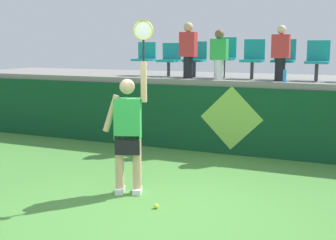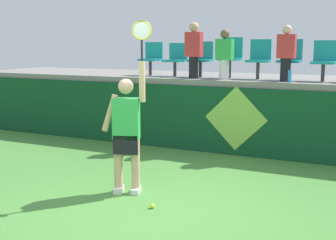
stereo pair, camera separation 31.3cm
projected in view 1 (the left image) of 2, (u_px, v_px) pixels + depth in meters
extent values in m
plane|color=#478438|center=(154.00, 210.00, 6.09)|extent=(40.00, 40.00, 0.00)
cube|color=#0F4223|center=(228.00, 120.00, 9.14)|extent=(13.98, 0.20, 1.35)
cube|color=gray|center=(244.00, 79.00, 10.14)|extent=(13.98, 2.57, 0.12)
cube|color=white|center=(120.00, 190.00, 6.79)|extent=(0.20, 0.29, 0.08)
cube|color=white|center=(137.00, 190.00, 6.78)|extent=(0.20, 0.29, 0.08)
cylinder|color=#DBAD84|center=(120.00, 166.00, 6.73)|extent=(0.13, 0.13, 0.82)
cylinder|color=#DBAD84|center=(137.00, 166.00, 6.71)|extent=(0.13, 0.13, 0.82)
cube|color=black|center=(128.00, 144.00, 6.67)|extent=(0.41, 0.33, 0.28)
cube|color=green|center=(128.00, 119.00, 6.60)|extent=(0.43, 0.33, 0.59)
sphere|color=#DBAD84|center=(127.00, 87.00, 6.53)|extent=(0.22, 0.22, 0.22)
cylinder|color=#DBAD84|center=(111.00, 113.00, 6.61)|extent=(0.27, 0.17, 0.55)
cylinder|color=#DBAD84|center=(144.00, 82.00, 6.50)|extent=(0.09, 0.09, 0.58)
cylinder|color=black|center=(144.00, 51.00, 6.43)|extent=(0.03, 0.03, 0.30)
torus|color=gold|center=(143.00, 30.00, 6.38)|extent=(0.27, 0.12, 0.28)
ellipsoid|color=silver|center=(143.00, 30.00, 6.38)|extent=(0.23, 0.10, 0.24)
sphere|color=#D1E533|center=(156.00, 206.00, 6.14)|extent=(0.07, 0.07, 0.07)
cylinder|color=#338CE5|center=(285.00, 76.00, 8.67)|extent=(0.07, 0.07, 0.24)
cylinder|color=#38383D|center=(144.00, 68.00, 10.44)|extent=(0.07, 0.07, 0.33)
cube|color=teal|center=(143.00, 60.00, 10.41)|extent=(0.44, 0.42, 0.05)
cube|color=teal|center=(147.00, 50.00, 10.55)|extent=(0.44, 0.04, 0.37)
cylinder|color=#38383D|center=(169.00, 69.00, 10.20)|extent=(0.07, 0.07, 0.32)
cube|color=teal|center=(169.00, 61.00, 10.17)|extent=(0.44, 0.42, 0.05)
cube|color=teal|center=(172.00, 51.00, 10.31)|extent=(0.44, 0.04, 0.37)
cylinder|color=#38383D|center=(194.00, 69.00, 9.96)|extent=(0.07, 0.07, 0.34)
cube|color=teal|center=(194.00, 60.00, 9.93)|extent=(0.44, 0.42, 0.05)
cube|color=teal|center=(197.00, 50.00, 10.07)|extent=(0.44, 0.04, 0.38)
cylinder|color=#38383D|center=(224.00, 69.00, 9.70)|extent=(0.07, 0.07, 0.38)
cube|color=teal|center=(224.00, 59.00, 9.66)|extent=(0.44, 0.42, 0.05)
cube|color=teal|center=(226.00, 47.00, 9.80)|extent=(0.44, 0.04, 0.43)
cylinder|color=#38383D|center=(252.00, 70.00, 9.47)|extent=(0.07, 0.07, 0.35)
cube|color=teal|center=(252.00, 61.00, 9.43)|extent=(0.44, 0.42, 0.05)
cube|color=teal|center=(255.00, 49.00, 9.57)|extent=(0.44, 0.04, 0.42)
cylinder|color=#38383D|center=(283.00, 71.00, 9.22)|extent=(0.07, 0.07, 0.35)
cube|color=teal|center=(283.00, 61.00, 9.19)|extent=(0.44, 0.42, 0.05)
cube|color=teal|center=(285.00, 49.00, 9.32)|extent=(0.44, 0.04, 0.41)
cylinder|color=#38383D|center=(316.00, 72.00, 8.97)|extent=(0.07, 0.07, 0.34)
cube|color=teal|center=(317.00, 62.00, 8.94)|extent=(0.44, 0.42, 0.05)
cube|color=teal|center=(318.00, 51.00, 9.07)|extent=(0.44, 0.04, 0.40)
cylinder|color=black|center=(188.00, 68.00, 9.61)|extent=(0.20, 0.20, 0.46)
cube|color=red|center=(188.00, 44.00, 9.53)|extent=(0.34, 0.20, 0.51)
sphere|color=#DBAD84|center=(188.00, 27.00, 9.47)|extent=(0.20, 0.20, 0.20)
cylinder|color=white|center=(219.00, 69.00, 9.39)|extent=(0.20, 0.20, 0.40)
cube|color=green|center=(219.00, 49.00, 9.32)|extent=(0.34, 0.20, 0.42)
sphere|color=brown|center=(219.00, 34.00, 9.27)|extent=(0.19, 0.19, 0.19)
cylinder|color=black|center=(280.00, 70.00, 8.92)|extent=(0.20, 0.20, 0.45)
cube|color=red|center=(281.00, 46.00, 8.85)|extent=(0.34, 0.20, 0.45)
sphere|color=beige|center=(282.00, 30.00, 8.79)|extent=(0.18, 0.18, 0.18)
cube|color=#0F4223|center=(230.00, 155.00, 9.12)|extent=(0.90, 0.01, 0.00)
plane|color=#8CC64C|center=(231.00, 118.00, 8.99)|extent=(1.27, 0.00, 1.27)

